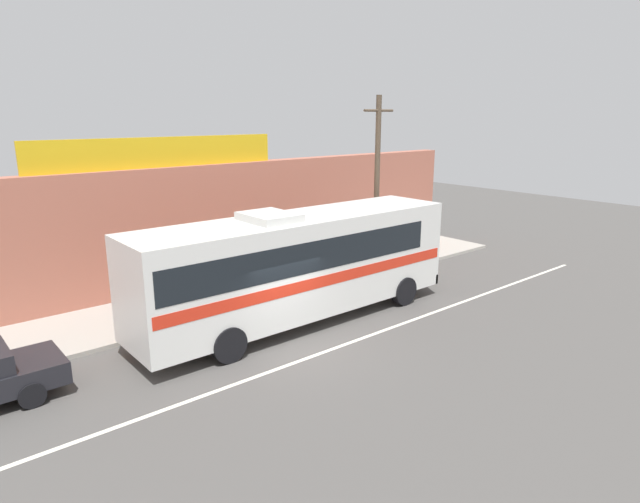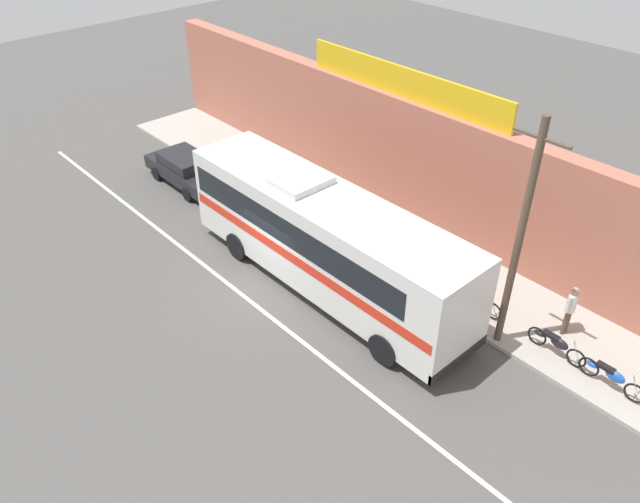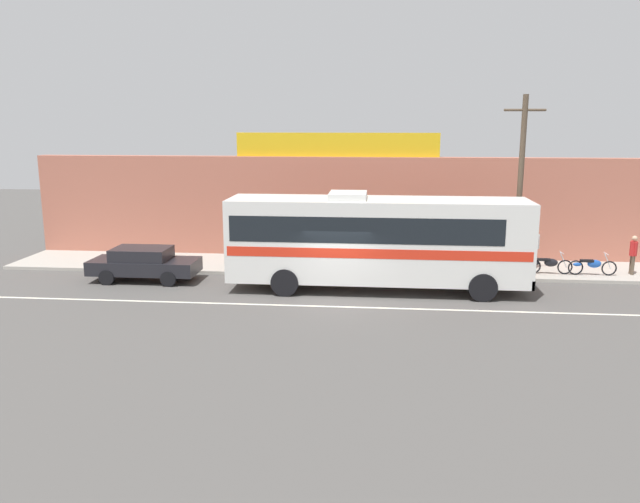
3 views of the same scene
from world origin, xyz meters
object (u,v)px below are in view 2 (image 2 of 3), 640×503
at_px(utility_pole, 520,236).
at_px(intercity_bus, 324,235).
at_px(parked_car, 187,169).
at_px(pedestrian_far_left, 571,307).
at_px(motorcycle_black, 611,376).
at_px(motorcycle_purple, 556,343).
at_px(motorcycle_orange, 476,298).
at_px(pedestrian_by_curb, 413,247).

bearing_deg(utility_pole, intercity_bus, -160.39).
xyz_separation_m(parked_car, utility_pole, (15.12, 1.53, 3.19)).
bearing_deg(pedestrian_far_left, utility_pole, -124.34).
bearing_deg(motorcycle_black, pedestrian_far_left, 150.35).
bearing_deg(utility_pole, motorcycle_purple, 23.73).
bearing_deg(parked_car, intercity_bus, -3.10).
bearing_deg(motorcycle_orange, pedestrian_far_left, 23.48).
height_order(motorcycle_purple, pedestrian_far_left, pedestrian_far_left).
bearing_deg(motorcycle_purple, intercity_bus, -159.51).
bearing_deg(motorcycle_orange, motorcycle_purple, 0.18).
xyz_separation_m(motorcycle_purple, motorcycle_orange, (-2.88, -0.01, 0.00)).
height_order(motorcycle_purple, motorcycle_orange, same).
distance_m(pedestrian_by_curb, pedestrian_far_left, 5.47).
height_order(parked_car, utility_pole, utility_pole).
distance_m(motorcycle_purple, pedestrian_far_left, 1.30).
relative_size(motorcycle_orange, pedestrian_far_left, 1.11).
bearing_deg(parked_car, motorcycle_purple, 7.52).
bearing_deg(pedestrian_by_curb, motorcycle_orange, -2.64).
distance_m(intercity_bus, pedestrian_by_curb, 3.36).
relative_size(intercity_bus, motorcycle_purple, 5.96).
distance_m(parked_car, pedestrian_by_curb, 11.20).
height_order(utility_pole, motorcycle_black, utility_pole).
distance_m(motorcycle_orange, pedestrian_by_curb, 2.86).
xyz_separation_m(motorcycle_black, pedestrian_by_curb, (-7.41, 0.17, 0.53)).
bearing_deg(intercity_bus, motorcycle_orange, 31.75).
distance_m(intercity_bus, utility_pole, 6.35).
xyz_separation_m(motorcycle_purple, pedestrian_by_curb, (-5.68, 0.12, 0.53)).
relative_size(utility_pole, pedestrian_by_curb, 4.42).
distance_m(motorcycle_orange, pedestrian_far_left, 2.87).
xyz_separation_m(intercity_bus, motorcycle_black, (8.96, 2.66, -1.50)).
distance_m(intercity_bus, parked_car, 9.51).
bearing_deg(utility_pole, pedestrian_far_left, 55.66).
height_order(parked_car, motorcycle_black, parked_car).
height_order(parked_car, pedestrian_far_left, pedestrian_far_left).
bearing_deg(motorcycle_black, intercity_bus, -163.49).
bearing_deg(motorcycle_purple, pedestrian_by_curb, 178.79).
relative_size(intercity_bus, motorcycle_black, 5.77).
distance_m(motorcycle_black, pedestrian_by_curb, 7.43).
bearing_deg(motorcycle_black, utility_pole, -169.19).
distance_m(utility_pole, pedestrian_far_left, 3.50).
relative_size(utility_pole, motorcycle_black, 3.72).
relative_size(utility_pole, motorcycle_purple, 3.84).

